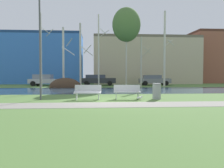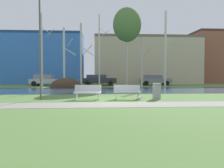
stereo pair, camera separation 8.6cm
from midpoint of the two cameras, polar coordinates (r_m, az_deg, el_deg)
ground_plane at (r=22.69m, az=-2.48°, el=-1.32°), size 120.00×120.00×0.00m
paved_path_strip at (r=11.11m, az=-0.78°, el=-5.29°), size 60.00×1.97×0.01m
river_band at (r=21.16m, az=-2.36°, el=-1.59°), size 80.00×8.30×0.01m
soil_mound at (r=26.55m, az=-11.86°, el=-0.82°), size 3.67×2.83×2.19m
bench_left at (r=13.40m, az=-6.36°, el=-1.96°), size 1.64×0.69×0.87m
bench_right at (r=13.52m, az=3.66°, el=-1.92°), size 1.64×0.69×0.87m
trash_bin at (r=13.88m, az=11.09°, el=-1.74°), size 0.53×0.53×0.96m
seagull at (r=13.34m, az=6.83°, el=-3.46°), size 0.40×0.15×0.25m
streetlamp at (r=14.11m, az=-18.02°, el=12.78°), size 0.32×0.32×6.21m
birch_far_left at (r=27.46m, az=-17.60°, el=8.41°), size 1.59×2.55×8.57m
birch_left at (r=26.61m, az=-12.26°, el=6.76°), size 1.45×2.37×6.90m
birch_center_left at (r=26.48m, az=-8.03°, el=7.31°), size 1.59×2.74×7.41m
birch_center at (r=26.74m, az=-3.45°, el=8.59°), size 1.33×2.19×8.50m
birch_center_right at (r=27.26m, az=3.58°, el=14.77°), size 3.32×3.32×9.38m
birch_right at (r=27.82m, az=7.42°, el=5.80°), size 1.30×2.33×6.08m
birch_far_right at (r=28.79m, az=13.16°, el=8.73°), size 1.33×2.16×9.28m
parked_van_nearest_silver at (r=30.74m, az=-16.73°, el=1.03°), size 4.24×2.32×1.48m
parked_sedan_second_dark at (r=30.56m, az=-3.68°, el=1.12°), size 4.77×2.32×1.45m
parked_hatch_third_grey at (r=31.24m, az=10.47°, el=1.05°), size 4.31×2.24×1.39m
building_blue_store at (r=38.89m, az=-18.53°, el=6.10°), size 14.57×6.41×8.07m
building_beige_block at (r=38.93m, az=7.72°, el=5.74°), size 16.60×9.86×7.46m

